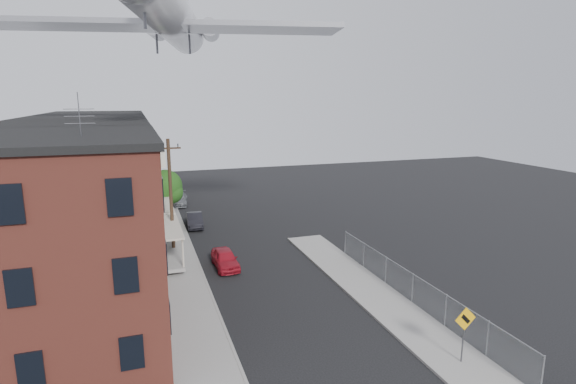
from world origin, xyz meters
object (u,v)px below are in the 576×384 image
(utility_pole, at_px, (171,197))
(car_mid, at_px, (195,220))
(warning_sign, at_px, (465,326))
(street_tree, at_px, (167,188))
(car_far, at_px, (179,199))
(car_near, at_px, (225,259))
(airplane, at_px, (171,16))

(utility_pole, bearing_deg, car_mid, 71.36)
(warning_sign, height_order, car_mid, warning_sign)
(street_tree, height_order, car_far, street_tree)
(car_near, height_order, airplane, airplane)
(airplane, bearing_deg, car_far, 85.90)
(utility_pole, bearing_deg, warning_sign, -59.52)
(car_near, bearing_deg, utility_pole, 130.01)
(car_mid, relative_size, airplane, 0.13)
(car_mid, bearing_deg, utility_pole, -105.31)
(car_mid, bearing_deg, car_far, 96.51)
(street_tree, distance_m, car_near, 14.24)
(car_far, xyz_separation_m, airplane, (-0.86, -12.04, 17.73))
(utility_pole, bearing_deg, street_tree, 88.11)
(street_tree, relative_size, car_mid, 1.30)
(street_tree, bearing_deg, airplane, -80.38)
(warning_sign, xyz_separation_m, car_mid, (-8.66, 26.55, -1.22))
(warning_sign, bearing_deg, car_far, 104.25)
(street_tree, xyz_separation_m, airplane, (0.81, -4.77, 14.93))
(utility_pole, height_order, car_near, utility_pole)
(street_tree, xyz_separation_m, car_far, (1.67, 7.27, -2.80))
(utility_pole, distance_m, street_tree, 10.00)
(warning_sign, xyz_separation_m, street_tree, (-10.87, 28.95, 1.57))
(airplane, bearing_deg, utility_pole, -102.44)
(street_tree, bearing_deg, car_far, 77.04)
(utility_pole, xyz_separation_m, car_far, (2.00, 17.19, -4.02))
(warning_sign, relative_size, street_tree, 0.54)
(utility_pole, distance_m, car_mid, 8.90)
(car_near, xyz_separation_m, airplane, (-2.14, 8.88, 17.72))
(warning_sign, distance_m, airplane, 30.95)
(utility_pole, xyz_separation_m, street_tree, (0.33, 9.92, -1.22))
(car_near, relative_size, airplane, 0.13)
(car_far, bearing_deg, car_near, -79.37)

